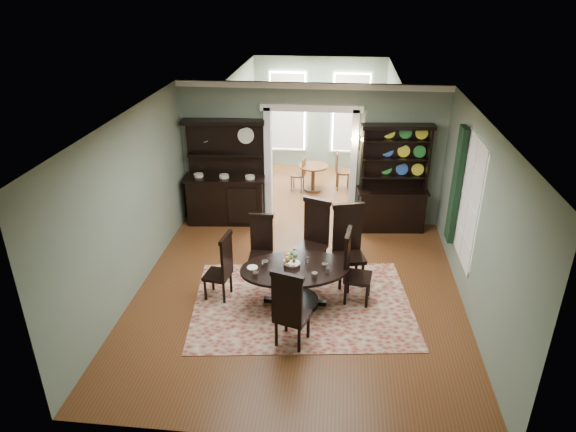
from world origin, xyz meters
name	(u,v)px	position (x,y,z in m)	size (l,w,h in m)	color
room	(299,210)	(0.00, 0.04, 1.58)	(5.51, 6.01, 3.01)	brown
parlor	(317,122)	(0.00, 5.53, 1.52)	(3.51, 3.50, 3.01)	brown
doorway_trim	(311,149)	(0.00, 3.00, 1.62)	(2.08, 0.25, 2.57)	white
right_window	(463,194)	(2.69, 0.93, 1.60)	(0.15, 1.47, 2.12)	white
wall_sconce	(357,140)	(0.95, 2.85, 1.89)	(0.27, 0.21, 0.21)	#CF8737
rug	(302,303)	(0.10, -0.24, 0.01)	(3.55, 2.52, 0.01)	maroon
dining_table	(295,279)	(-0.02, -0.26, 0.48)	(1.97, 1.97, 0.70)	black
centerpiece	(292,262)	(-0.08, -0.20, 0.76)	(1.34, 0.86, 0.22)	silver
chair_far_left	(261,243)	(-0.71, 0.66, 0.60)	(0.44, 0.42, 1.15)	black
chair_far_mid	(314,234)	(0.22, 0.91, 0.72)	(0.65, 0.63, 1.36)	black
chair_far_right	(348,242)	(0.82, 0.61, 0.75)	(0.63, 0.61, 1.43)	black
chair_end_left	(223,265)	(-1.22, -0.19, 0.62)	(0.48, 0.50, 1.18)	black
chair_end_right	(352,265)	(0.89, -0.03, 0.66)	(0.50, 0.52, 1.27)	black
chair_near	(289,308)	(0.00, -1.32, 0.68)	(0.59, 0.57, 1.29)	black
sideboard	(226,188)	(-1.80, 2.74, 0.78)	(1.75, 0.75, 2.24)	black
welsh_dresser	(392,193)	(1.73, 2.76, 0.82)	(1.49, 0.67, 2.25)	black
parlor_table	(313,174)	(-0.03, 4.65, 0.44)	(0.73, 0.73, 0.67)	#5B2F1A
parlor_chair_left	(300,173)	(-0.35, 4.62, 0.46)	(0.38, 0.37, 0.86)	#5B2F1A
parlor_chair_right	(341,170)	(0.65, 4.83, 0.52)	(0.42, 0.41, 0.96)	#5B2F1A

